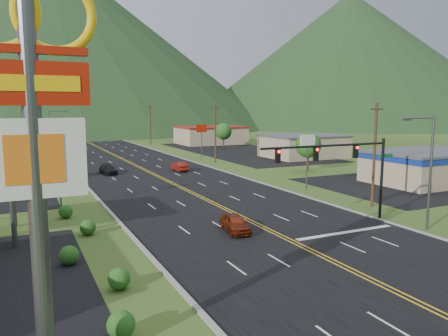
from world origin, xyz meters
name	(u,v)px	position (x,y,z in m)	size (l,w,h in m)	color
ground	(434,311)	(0.00, 0.00, 0.00)	(500.00, 500.00, 0.00)	#2B4518
road	(434,311)	(0.00, 0.00, 0.00)	(20.00, 460.00, 0.04)	black
pylon_sign	(32,118)	(-17.00, 2.00, 9.30)	(4.32, 0.60, 14.00)	#59595E
traffic_signal	(346,160)	(6.48, 14.00, 5.33)	(13.10, 0.43, 7.00)	black
streetlight_east	(428,165)	(11.18, 10.00, 5.18)	(3.28, 0.25, 9.00)	#59595E
streetlight_west	(52,132)	(-11.68, 70.00, 5.18)	(3.28, 0.25, 9.00)	#59595E
building_east_near	(430,165)	(30.00, 25.00, 2.27)	(15.40, 10.40, 4.10)	tan
building_east_mid	(304,146)	(32.00, 55.00, 2.16)	(14.40, 11.40, 4.30)	tan
building_east_far	(211,135)	(28.00, 90.00, 2.26)	(16.40, 12.40, 4.50)	tan
pole_sign_west_a	(59,156)	(-14.00, 30.00, 5.05)	(2.00, 0.18, 6.40)	#59595E
pole_sign_west_b	(44,140)	(-14.00, 52.00, 5.05)	(2.00, 0.18, 6.40)	#59595E
pole_sign_east_a	(307,146)	(13.00, 28.00, 5.05)	(2.00, 0.18, 6.40)	#59595E
pole_sign_east_b	(202,132)	(13.00, 60.00, 5.05)	(2.00, 0.18, 6.40)	#59595E
tree_east_a	(308,145)	(22.00, 40.00, 3.89)	(3.84, 3.84, 5.82)	#382314
tree_east_b	(224,131)	(26.00, 78.00, 3.89)	(3.84, 3.84, 5.82)	#382314
utility_pole_a	(374,154)	(13.50, 18.00, 5.13)	(1.60, 0.28, 10.00)	#382314
utility_pole_b	(215,133)	(13.50, 55.00, 5.13)	(1.60, 0.28, 10.00)	#382314
utility_pole_c	(150,124)	(13.50, 95.00, 5.13)	(1.60, 0.28, 10.00)	#382314
utility_pole_d	(117,120)	(13.50, 135.00, 5.13)	(1.60, 0.28, 10.00)	#382314
mountain_n	(49,38)	(0.00, 220.00, 42.50)	(220.00, 220.00, 85.00)	#1A3819
mountain_ne	(348,59)	(147.84, 176.19, 35.00)	(180.00, 180.00, 70.00)	#1A3819
car_red_near	(235,223)	(-2.57, 15.90, 0.68)	(1.60, 3.98, 1.35)	#661D0B
car_dark_mid	(108,170)	(-5.84, 49.73, 0.65)	(1.82, 4.47, 1.30)	black
car_red_far	(180,167)	(4.43, 48.03, 0.68)	(1.44, 4.14, 1.36)	maroon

